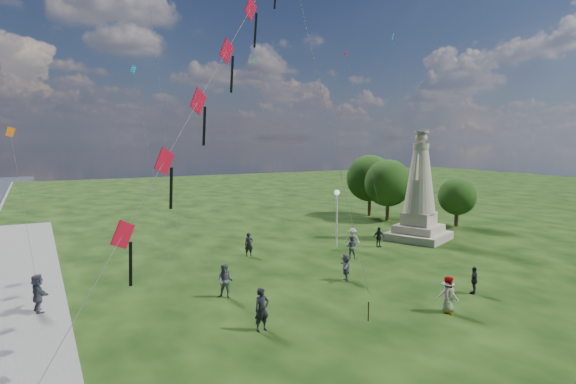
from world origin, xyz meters
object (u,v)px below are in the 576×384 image
person_0 (262,309)px  person_5 (38,295)px  person_3 (474,280)px  person_8 (353,239)px  lamppost (337,206)px  person_4 (448,294)px  person_7 (351,247)px  person_9 (379,237)px  statue (419,199)px  person_11 (346,267)px  person_1 (225,281)px  person_2 (448,296)px  person_6 (249,244)px

person_0 → person_5: bearing=135.8°
person_3 → person_8: (0.01, 11.14, 0.12)m
lamppost → person_4: size_ratio=2.50×
person_3 → person_4: (-3.34, -1.39, 0.14)m
person_3 → person_7: size_ratio=0.92×
person_7 → person_9: size_ratio=1.04×
person_4 → lamppost: bearing=46.4°
person_4 → person_3: bearing=-9.0°
person_5 → person_9: person_5 is taller
statue → person_11: (-11.82, -6.71, -2.53)m
person_9 → person_11: person_11 is taller
person_1 → person_5: (-8.64, 1.96, 0.02)m
person_2 → person_7: (2.01, 10.72, 0.00)m
person_5 → person_11: person_5 is taller
person_9 → person_8: bearing=-172.8°
statue → person_5: size_ratio=4.79×
statue → person_6: (-14.47, 1.40, -2.51)m
person_1 → person_9: bearing=61.3°
person_2 → person_9: 13.86m
person_3 → person_11: person_11 is taller
person_1 → person_2: size_ratio=1.14×
lamppost → person_6: (-7.08, 0.44, -2.34)m
person_0 → person_2: bearing=-19.3°
person_4 → person_5: size_ratio=0.95×
person_1 → person_7: (10.67, 3.82, -0.10)m
person_8 → statue: bearing=54.5°
person_6 → person_7: 7.18m
person_0 → person_7: bearing=32.8°
statue → person_9: size_ratio=5.71×
person_3 → person_4: size_ratio=0.84×
person_5 → person_0: bearing=-141.6°
person_2 → person_8: 12.93m
statue → person_3: size_ratio=6.00×
person_3 → person_8: bearing=-119.8°
person_1 → person_6: (4.63, 7.69, -0.07)m
person_1 → person_4: 11.10m
person_1 → person_4: person_1 is taller
person_8 → person_11: 7.66m
person_9 → person_3: bearing=-97.4°
person_9 → person_0: bearing=-139.2°
person_3 → person_5: 21.97m
person_9 → person_1: bearing=-153.5°
person_1 → person_6: size_ratio=1.09×
person_11 → person_7: bearing=171.4°
statue → person_4: bearing=-153.1°
person_11 → person_6: bearing=-131.8°
person_4 → person_11: (-1.39, 6.51, -0.07)m
person_2 → person_8: size_ratio=0.93×
person_11 → person_1: bearing=-63.2°
statue → person_7: (-8.42, -2.47, -2.54)m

